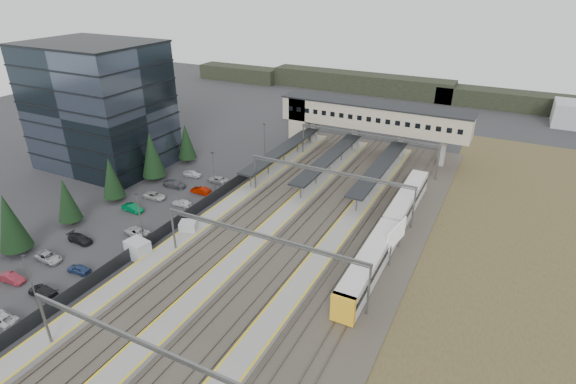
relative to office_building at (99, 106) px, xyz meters
The scene contains 16 objects.
ground 39.86m from the office_building, 18.43° to the right, with size 220.00×220.00×0.00m, color #2B2B2D.
office_building is the anchor object (origin of this frame).
conifer_row 22.40m from the office_building, 48.57° to the right, with size 4.42×49.82×9.50m.
car_park 31.27m from the office_building, 39.54° to the right, with size 10.55×44.51×1.28m.
lampposts 31.00m from the office_building, 21.00° to the right, with size 0.50×53.25×8.07m.
fence 32.32m from the office_building, 13.35° to the right, with size 0.08×90.00×2.00m.
relay_cabin_near 39.41m from the office_building, 37.59° to the right, with size 3.49×2.79×2.63m.
relay_cabin_far 37.47m from the office_building, 24.99° to the right, with size 3.05×2.83×2.24m.
rail_corridor 47.39m from the office_building, ahead, with size 34.00×90.00×0.92m.
canopies 46.29m from the office_building, 19.23° to the left, with size 23.10×30.00×3.28m.
footbridge 53.18m from the office_building, 34.47° to the left, with size 40.40×6.40×11.20m.
gantries 49.23m from the office_building, 10.62° to the right, with size 28.40×62.28×7.17m.
train 60.96m from the office_building, ahead, with size 2.83×39.27×3.56m.
billboard 62.71m from the office_building, ahead, with size 1.05×5.99×5.13m.
scrub_east 82.21m from the office_building, ahead, with size 34.00×120.00×0.06m.
treeline_far 100.53m from the office_building, 53.31° to the left, with size 170.00×19.00×7.00m.
Camera 1 is at (36.27, -48.24, 35.86)m, focal length 28.00 mm.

